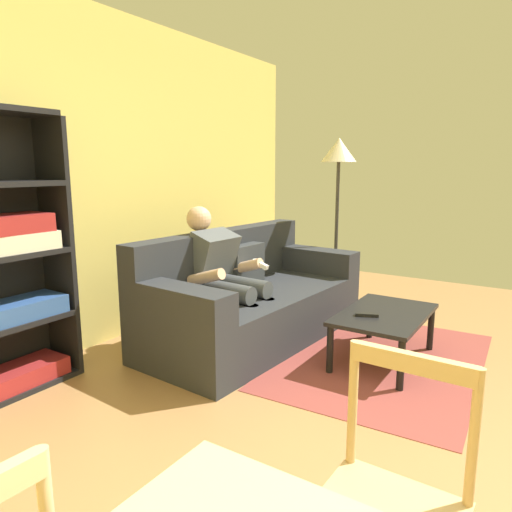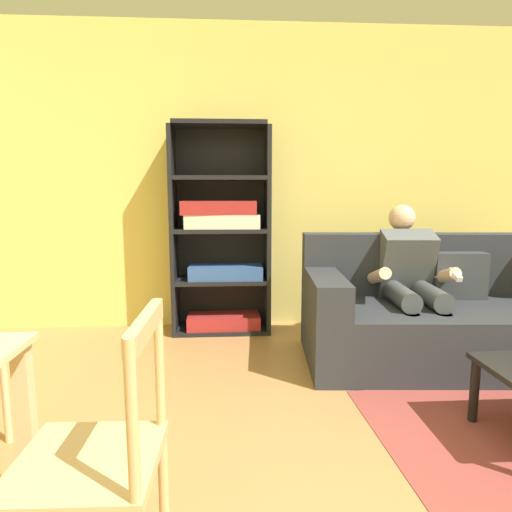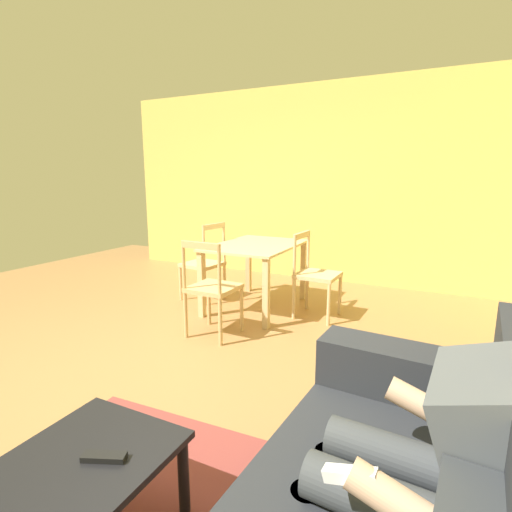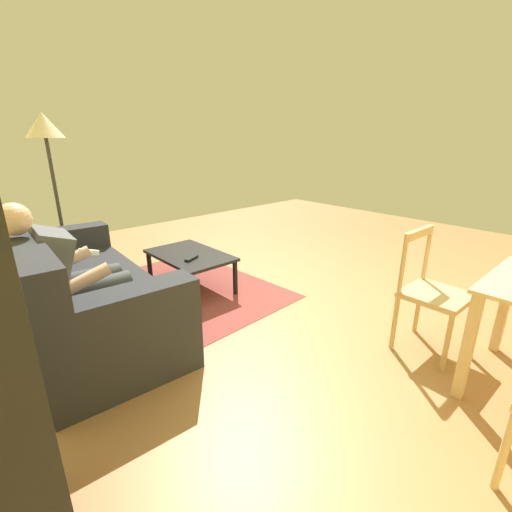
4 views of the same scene
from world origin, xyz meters
name	(u,v)px [view 3 (image 3 of 4)]	position (x,y,z in m)	size (l,w,h in m)	color
ground_plane	(155,372)	(0.00, 0.00, 0.00)	(8.67, 8.67, 0.00)	#9E7042
wall_side	(304,184)	(-3.34, 0.00, 1.37)	(0.12, 5.85, 2.75)	#D2BE5D
person_lounging	(438,467)	(0.97, 1.96, 0.61)	(0.61, 0.95, 1.16)	#4C5156
coffee_table	(53,493)	(1.37, 0.72, 0.34)	(0.93, 0.59, 0.39)	black
tv_remote	(104,457)	(1.21, 0.80, 0.40)	(0.05, 0.17, 0.02)	black
dining_table	(256,254)	(-1.73, 0.02, 0.62)	(1.19, 0.86, 0.74)	#D1B27F
dining_chair_near_wall	(315,275)	(-1.73, 0.71, 0.46)	(0.44, 0.44, 0.90)	#D1B27F
dining_chair_facing_couch	(212,288)	(-0.80, 0.02, 0.46)	(0.43, 0.43, 0.92)	tan
dining_chair_by_doorway	(204,263)	(-1.73, -0.68, 0.45)	(0.46, 0.46, 0.94)	#D1B27F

